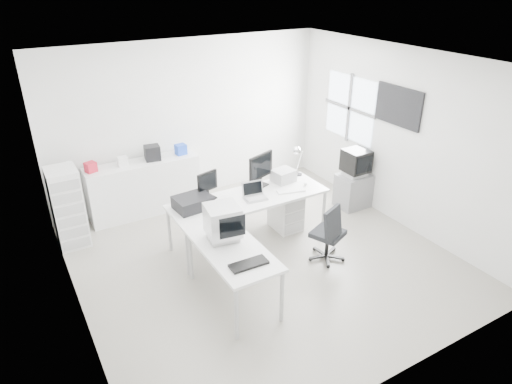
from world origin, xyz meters
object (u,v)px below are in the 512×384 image
crt_tv (356,163)px  lcd_monitor_small (208,186)px  inkjet_printer (193,202)px  crt_monitor (223,224)px  sideboard (144,187)px  filing_cabinet (68,207)px  lcd_monitor_large (261,170)px  drawer_pedestal (286,211)px  laptop (255,192)px  main_desk (249,219)px  office_chair (328,231)px  side_desk (233,274)px  laser_printer (283,176)px  tv_cabinet (353,191)px

crt_tv → lcd_monitor_small: bearing=176.5°
inkjet_printer → lcd_monitor_small: (0.30, 0.15, 0.12)m
crt_monitor → sideboard: crt_monitor is taller
inkjet_printer → filing_cabinet: 1.94m
lcd_monitor_large → crt_monitor: (-1.20, -1.10, -0.04)m
drawer_pedestal → laptop: bearing=-167.0°
main_desk → office_chair: (0.72, -0.99, 0.09)m
lcd_monitor_large → sideboard: lcd_monitor_large is taller
lcd_monitor_large → sideboard: (-1.43, 1.45, -0.55)m
filing_cabinet → sideboard: bearing=17.5°
side_desk → office_chair: 1.58m
main_desk → laser_printer: size_ratio=7.17×
lcd_monitor_large → laptop: (-0.30, -0.35, -0.15)m
main_desk → crt_monitor: bearing=-135.0°
office_chair → sideboard: (-1.81, 2.68, 0.00)m
drawer_pedestal → office_chair: (0.02, -1.04, 0.16)m
filing_cabinet → laptop: bearing=-30.0°
sideboard → filing_cabinet: size_ratio=1.52×
drawer_pedestal → sideboard: bearing=137.2°
inkjet_printer → lcd_monitor_small: bearing=21.9°
inkjet_printer → laptop: size_ratio=1.44×
lcd_monitor_large → laser_printer: bearing=-23.9°
main_desk → laser_printer: laser_printer is taller
lcd_monitor_large → office_chair: 1.41m
laser_printer → office_chair: bearing=-99.3°
laptop → filing_cabinet: (-2.41, 1.39, -0.25)m
drawer_pedestal → lcd_monitor_small: (-1.25, 0.20, 0.66)m
drawer_pedestal → laptop: 0.87m
laptop → tv_cabinet: laptop is taller
lcd_monitor_small → crt_tv: bearing=-18.7°
main_desk → filing_cabinet: size_ratio=1.96×
side_desk → filing_cabinet: size_ratio=1.14×
drawer_pedestal → lcd_monitor_small: lcd_monitor_small is taller
laser_printer → crt_tv: (1.39, -0.13, -0.03)m
office_chair → crt_tv: 1.81m
main_desk → crt_monitor: (-0.85, -0.85, 0.60)m
drawer_pedestal → crt_tv: bearing=1.5°
crt_monitor → office_chair: 1.66m
crt_monitor → tv_cabinet: (2.99, 0.94, -0.68)m
side_desk → drawer_pedestal: 1.93m
laptop → laser_printer: bearing=32.0°
lcd_monitor_large → office_chair: lcd_monitor_large is taller
side_desk → office_chair: (1.57, 0.11, 0.09)m
crt_monitor → lcd_monitor_small: bearing=83.1°
lcd_monitor_large → sideboard: size_ratio=0.28×
sideboard → office_chair: bearing=-56.1°
side_desk → drawer_pedestal: bearing=36.6°
drawer_pedestal → laptop: size_ratio=1.71×
sideboard → laptop: bearing=-57.8°
laser_printer → tv_cabinet: 1.50m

